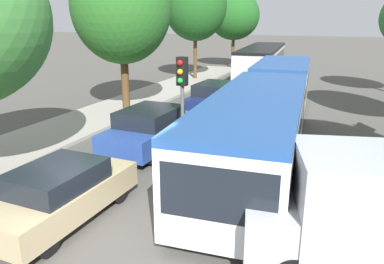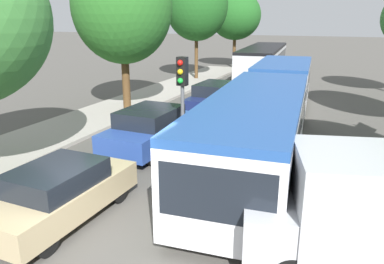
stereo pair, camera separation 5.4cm
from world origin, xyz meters
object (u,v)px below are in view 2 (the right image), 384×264
Objects in this scene: articulated_bus at (270,104)px; tree_left_mid at (122,6)px; queued_car_navy at (217,98)px; traffic_light at (182,86)px; queued_car_blue at (151,128)px; queued_car_tan at (60,193)px; tree_left_distant at (235,15)px; tree_left_far at (197,7)px; city_bus_rear at (263,60)px.

tree_left_mid is at bearing -108.68° from articulated_bus.
traffic_light reaches higher than queued_car_navy.
queued_car_tan is at bearing -173.63° from queued_car_blue.
tree_left_distant reaches higher than queued_car_blue.
queued_car_blue is 24.37m from tree_left_distant.
tree_left_mid reaches higher than traffic_light.
tree_left_far reaches higher than queued_car_navy.
queued_car_blue is (-3.71, -2.66, -0.66)m from articulated_bus.
tree_left_far is (-4.82, 9.32, 4.57)m from queued_car_navy.
queued_car_blue is 0.63× the size of tree_left_distant.
tree_left_far is at bearing 114.61° from city_bus_rear.
tree_left_distant is at bearing 89.91° from tree_left_mid.
tree_left_distant is at bearing 30.08° from city_bus_rear.
traffic_light is (-2.25, -3.19, 1.07)m from articulated_bus.
queued_car_blue is at bearing -80.76° from tree_left_distant.
tree_left_mid reaches higher than tree_left_distant.
tree_left_distant is at bearing 86.44° from tree_left_far.
traffic_light reaches higher than articulated_bus.
tree_left_far is at bearing 14.86° from queued_car_tan.
city_bus_rear is at bearing -173.52° from traffic_light.
queued_car_navy is 0.55× the size of tree_left_far.
queued_car_navy is 11.45m from tree_left_far.
queued_car_tan is 5.25m from queued_car_blue.
traffic_light is at bearing 179.31° from city_bus_rear.
queued_car_blue is 1.00× the size of queued_car_navy.
queued_car_tan is at bearing -66.30° from tree_left_mid.
tree_left_mid reaches higher than queued_car_navy.
tree_left_distant reaches higher than traffic_light.
articulated_bus is 1.45× the size of city_bus_rear.
queued_car_tan is 0.90× the size of queued_car_navy.
traffic_light is (1.03, 4.70, 1.81)m from queued_car_tan.
queued_car_tan is 5.14m from traffic_light.
tree_left_distant is (-4.29, 28.96, 4.09)m from queued_car_tan.
queued_car_blue is 0.55× the size of tree_left_far.
queued_car_tan is at bearing -81.57° from tree_left_distant.
tree_left_distant is (-4.05, 5.84, 3.36)m from city_bus_rear.
city_bus_rear is at bearing 29.24° from tree_left_far.
articulated_bus is 22.64m from tree_left_distant.
queued_car_navy is 6.84m from traffic_light.
articulated_bus is at bearing -52.67° from queued_car_blue.
queued_car_navy is 0.56× the size of tree_left_mid.
tree_left_distant is at bearing 10.93° from queued_car_blue.
traffic_light is 7.85m from tree_left_mid.
traffic_light is 0.48× the size of tree_left_distant.
city_bus_rear is 1.48× the size of tree_left_mid.
traffic_light is (1.02, -6.54, 1.73)m from queued_car_navy.
tree_left_mid reaches higher than articulated_bus.
tree_left_far is at bearing -151.73° from articulated_bus.
queued_car_tan is (-3.28, -7.89, -0.73)m from articulated_bus.
city_bus_rear is at bearing -55.28° from tree_left_distant.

